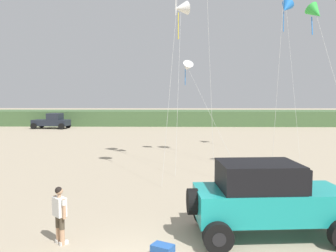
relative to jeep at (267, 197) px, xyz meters
name	(u,v)px	position (x,y,z in m)	size (l,w,h in m)	color
dune_ridge	(180,118)	(-2.10, 40.60, -0.17)	(90.00, 7.07, 2.06)	#426038
jeep	(267,197)	(0.00, 0.00, 0.00)	(4.94, 2.69, 2.26)	teal
person_watching	(60,212)	(-6.04, -0.68, -0.26)	(0.48, 0.47, 1.67)	tan
cooler_box	(163,252)	(-3.08, -1.54, -1.01)	(0.56, 0.36, 0.38)	#23519E
distant_pickup	(52,121)	(-18.73, 34.32, -0.26)	(4.77, 2.80, 1.98)	#1E232D
kite_red_delta	(316,12)	(4.33, 7.95, 7.24)	(1.69, 4.21, 8.99)	green
kite_orange_streamer	(181,9)	(-2.45, 10.96, 8.19)	(1.11, 3.89, 9.95)	white
kite_black_sled	(286,8)	(5.17, 15.56, 9.34)	(1.50, 4.51, 11.25)	blue
kite_green_box	(187,67)	(-1.91, 14.97, 5.08)	(3.16, 5.61, 6.76)	white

